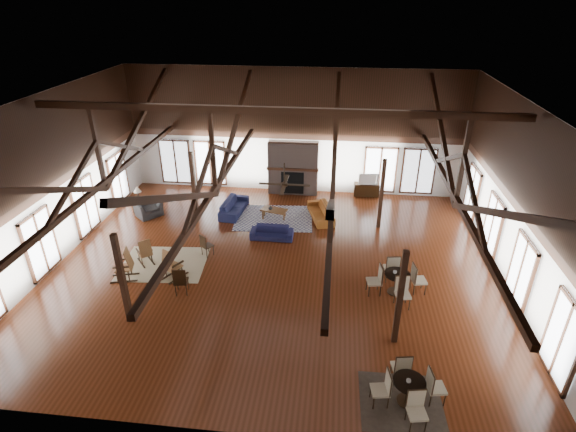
# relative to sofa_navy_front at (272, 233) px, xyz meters

# --- Properties ---
(floor) EXTENTS (16.00, 16.00, 0.00)m
(floor) POSITION_rel_sofa_navy_front_xyz_m (0.39, -2.02, -0.25)
(floor) COLOR #562412
(floor) RESTS_ON ground
(ceiling) EXTENTS (16.00, 14.00, 0.02)m
(ceiling) POSITION_rel_sofa_navy_front_xyz_m (0.39, -2.02, 5.75)
(ceiling) COLOR black
(ceiling) RESTS_ON wall_back
(wall_back) EXTENTS (16.00, 0.02, 6.00)m
(wall_back) POSITION_rel_sofa_navy_front_xyz_m (0.39, 4.98, 2.75)
(wall_back) COLOR silver
(wall_back) RESTS_ON floor
(wall_front) EXTENTS (16.00, 0.02, 6.00)m
(wall_front) POSITION_rel_sofa_navy_front_xyz_m (0.39, -9.02, 2.75)
(wall_front) COLOR silver
(wall_front) RESTS_ON floor
(wall_left) EXTENTS (0.02, 14.00, 6.00)m
(wall_left) POSITION_rel_sofa_navy_front_xyz_m (-7.61, -2.02, 2.75)
(wall_left) COLOR silver
(wall_left) RESTS_ON floor
(wall_right) EXTENTS (0.02, 14.00, 6.00)m
(wall_right) POSITION_rel_sofa_navy_front_xyz_m (8.39, -2.02, 2.75)
(wall_right) COLOR silver
(wall_right) RESTS_ON floor
(roof_truss) EXTENTS (15.60, 14.07, 3.14)m
(roof_truss) POSITION_rel_sofa_navy_front_xyz_m (0.39, -2.02, 3.78)
(roof_truss) COLOR black
(roof_truss) RESTS_ON wall_back
(post_grid) EXTENTS (8.16, 7.16, 3.05)m
(post_grid) POSITION_rel_sofa_navy_front_xyz_m (0.39, -2.02, 1.27)
(post_grid) COLOR black
(post_grid) RESTS_ON floor
(fireplace) EXTENTS (2.50, 0.69, 2.60)m
(fireplace) POSITION_rel_sofa_navy_front_xyz_m (0.39, 4.65, 1.04)
(fireplace) COLOR #745F58
(fireplace) RESTS_ON floor
(ceiling_fan) EXTENTS (1.60, 1.60, 0.75)m
(ceiling_fan) POSITION_rel_sofa_navy_front_xyz_m (0.89, -3.02, 3.48)
(ceiling_fan) COLOR black
(ceiling_fan) RESTS_ON roof_truss
(sofa_navy_front) EXTENTS (1.73, 0.68, 0.51)m
(sofa_navy_front) POSITION_rel_sofa_navy_front_xyz_m (0.00, 0.00, 0.00)
(sofa_navy_front) COLOR #171840
(sofa_navy_front) RESTS_ON floor
(sofa_navy_left) EXTENTS (2.16, 1.01, 0.61)m
(sofa_navy_left) POSITION_rel_sofa_navy_front_xyz_m (-2.04, 2.12, 0.05)
(sofa_navy_left) COLOR #181C42
(sofa_navy_left) RESTS_ON floor
(sofa_orange) EXTENTS (2.21, 1.35, 0.60)m
(sofa_orange) POSITION_rel_sofa_navy_front_xyz_m (1.90, 2.03, 0.05)
(sofa_orange) COLOR brown
(sofa_orange) RESTS_ON floor
(coffee_table) EXTENTS (1.22, 0.84, 0.43)m
(coffee_table) POSITION_rel_sofa_navy_front_xyz_m (-0.16, 1.79, 0.12)
(coffee_table) COLOR brown
(coffee_table) RESTS_ON floor
(vase) EXTENTS (0.22, 0.22, 0.19)m
(vase) POSITION_rel_sofa_navy_front_xyz_m (-0.31, 1.75, 0.27)
(vase) COLOR #B2B2B2
(vase) RESTS_ON coffee_table
(armchair) EXTENTS (1.43, 1.44, 0.70)m
(armchair) POSITION_rel_sofa_navy_front_xyz_m (-5.81, 1.44, 0.10)
(armchair) COLOR #28282A
(armchair) RESTS_ON floor
(side_table_lamp) EXTENTS (0.49, 0.49, 1.24)m
(side_table_lamp) POSITION_rel_sofa_navy_front_xyz_m (-6.34, 1.79, 0.22)
(side_table_lamp) COLOR black
(side_table_lamp) RESTS_ON floor
(rocking_chair_a) EXTENTS (0.83, 0.86, 1.01)m
(rocking_chair_a) POSITION_rel_sofa_navy_front_xyz_m (-4.35, -2.38, 0.22)
(rocking_chair_a) COLOR brown
(rocking_chair_a) RESTS_ON floor
(rocking_chair_b) EXTENTS (0.84, 1.00, 1.14)m
(rocking_chair_b) POSITION_rel_sofa_navy_front_xyz_m (-3.09, -3.21, 0.28)
(rocking_chair_b) COLOR brown
(rocking_chair_b) RESTS_ON floor
(rocking_chair_c) EXTENTS (1.01, 0.70, 1.19)m
(rocking_chair_c) POSITION_rel_sofa_navy_front_xyz_m (-4.62, -3.40, 0.31)
(rocking_chair_c) COLOR brown
(rocking_chair_c) RESTS_ON floor
(side_chair_a) EXTENTS (0.54, 0.54, 0.90)m
(side_chair_a) POSITION_rel_sofa_navy_front_xyz_m (-2.30, -1.63, 0.27)
(side_chair_a) COLOR black
(side_chair_a) RESTS_ON floor
(side_chair_b) EXTENTS (0.50, 0.50, 1.03)m
(side_chair_b) POSITION_rel_sofa_navy_front_xyz_m (-2.44, -4.08, 0.35)
(side_chair_b) COLOR black
(side_chair_b) RESTS_ON floor
(cafe_table_near) EXTENTS (1.89, 1.89, 0.97)m
(cafe_table_near) POSITION_rel_sofa_navy_front_xyz_m (4.48, -7.68, 0.23)
(cafe_table_near) COLOR black
(cafe_table_near) RESTS_ON floor
(cafe_table_far) EXTENTS (2.04, 2.04, 1.04)m
(cafe_table_far) POSITION_rel_sofa_navy_front_xyz_m (4.65, -3.16, 0.27)
(cafe_table_far) COLOR black
(cafe_table_far) RESTS_ON floor
(cup_near) EXTENTS (0.13, 0.13, 0.09)m
(cup_near) POSITION_rel_sofa_navy_front_xyz_m (4.45, -7.72, 0.49)
(cup_near) COLOR #B2B2B2
(cup_near) RESTS_ON cafe_table_near
(cup_far) EXTENTS (0.13, 0.13, 0.10)m
(cup_far) POSITION_rel_sofa_navy_front_xyz_m (4.56, -3.16, 0.55)
(cup_far) COLOR #B2B2B2
(cup_far) RESTS_ON cafe_table_far
(tv_console) EXTENTS (1.21, 0.45, 0.61)m
(tv_console) POSITION_rel_sofa_navy_front_xyz_m (4.01, 4.73, 0.05)
(tv_console) COLOR black
(tv_console) RESTS_ON floor
(television) EXTENTS (0.98, 0.26, 0.56)m
(television) POSITION_rel_sofa_navy_front_xyz_m (4.06, 4.73, 0.63)
(television) COLOR #B2B2B2
(television) RESTS_ON tv_console
(rug_tan) EXTENTS (3.23, 2.64, 0.01)m
(rug_tan) POSITION_rel_sofa_navy_front_xyz_m (-3.71, -2.36, -0.25)
(rug_tan) COLOR tan
(rug_tan) RESTS_ON floor
(rug_navy) EXTENTS (3.56, 2.77, 0.01)m
(rug_navy) POSITION_rel_sofa_navy_front_xyz_m (-0.17, 1.78, -0.25)
(rug_navy) COLOR #171942
(rug_navy) RESTS_ON floor
(rug_dark) EXTENTS (2.05, 1.87, 0.01)m
(rug_dark) POSITION_rel_sofa_navy_front_xyz_m (4.35, -7.72, -0.25)
(rug_dark) COLOR black
(rug_dark) RESTS_ON floor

